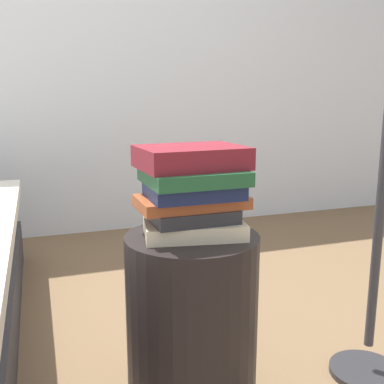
{
  "coord_description": "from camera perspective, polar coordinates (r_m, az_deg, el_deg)",
  "views": [
    {
      "loc": [
        -0.39,
        -1.12,
        0.92
      ],
      "look_at": [
        0.0,
        0.0,
        0.67
      ],
      "focal_mm": 42.96,
      "sensor_mm": 36.0,
      "label": 1
    }
  ],
  "objects": [
    {
      "name": "book_forest",
      "position": [
        1.19,
        0.21,
        1.99
      ],
      "size": [
        0.25,
        0.21,
        0.04
      ],
      "primitive_type": "cube",
      "rotation": [
        0.0,
        0.0,
        0.02
      ],
      "color": "#1E512D",
      "rests_on": "book_navy"
    },
    {
      "name": "book_navy",
      "position": [
        1.2,
        0.24,
        0.21
      ],
      "size": [
        0.24,
        0.17,
        0.04
      ],
      "primitive_type": "cube",
      "rotation": [
        0.0,
        0.0,
        -0.01
      ],
      "color": "#19234C",
      "rests_on": "book_rust"
    },
    {
      "name": "book_cream",
      "position": [
        1.24,
        0.21,
        -4.48
      ],
      "size": [
        0.29,
        0.21,
        0.04
      ],
      "primitive_type": "cube",
      "rotation": [
        0.0,
        0.0,
        -0.18
      ],
      "color": "beige",
      "rests_on": "side_table"
    },
    {
      "name": "side_table",
      "position": [
        1.35,
        -0.0,
        -16.6
      ],
      "size": [
        0.37,
        0.37,
        0.55
      ],
      "primitive_type": "cylinder",
      "color": "black",
      "rests_on": "ground_plane"
    },
    {
      "name": "book_maroon",
      "position": [
        1.2,
        -0.18,
        4.34
      ],
      "size": [
        0.28,
        0.22,
        0.06
      ],
      "primitive_type": "cube",
      "rotation": [
        0.0,
        0.0,
        0.06
      ],
      "color": "maroon",
      "rests_on": "book_forest"
    },
    {
      "name": "book_rust",
      "position": [
        1.22,
        0.01,
        -1.21
      ],
      "size": [
        0.29,
        0.16,
        0.03
      ],
      "primitive_type": "cube",
      "rotation": [
        0.0,
        0.0,
        0.01
      ],
      "color": "#994723",
      "rests_on": "book_charcoal"
    },
    {
      "name": "wall_back",
      "position": [
        3.17,
        -12.59,
        18.62
      ],
      "size": [
        7.0,
        0.08,
        2.6
      ],
      "primitive_type": "cube",
      "color": "silver",
      "rests_on": "ground_plane"
    },
    {
      "name": "book_charcoal",
      "position": [
        1.22,
        -0.06,
        -2.83
      ],
      "size": [
        0.22,
        0.16,
        0.04
      ],
      "primitive_type": "cube",
      "rotation": [
        0.0,
        0.0,
        0.02
      ],
      "color": "#28282D",
      "rests_on": "book_cream"
    }
  ]
}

